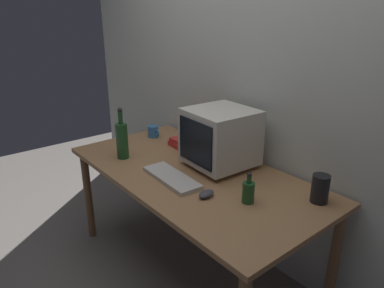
% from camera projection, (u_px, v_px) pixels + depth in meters
% --- Properties ---
extents(ground_plane, '(6.00, 6.00, 0.00)m').
position_uv_depth(ground_plane, '(192.00, 268.00, 2.44)').
color(ground_plane, slate).
extents(back_wall, '(4.00, 0.08, 2.50)m').
position_uv_depth(back_wall, '(250.00, 78.00, 2.29)').
color(back_wall, beige).
rests_on(back_wall, ground).
extents(desk, '(1.71, 0.86, 0.73)m').
position_uv_depth(desk, '(192.00, 182.00, 2.21)').
color(desk, '#9E7047').
rests_on(desk, ground).
extents(crt_monitor, '(0.40, 0.41, 0.37)m').
position_uv_depth(crt_monitor, '(220.00, 138.00, 2.19)').
color(crt_monitor, beige).
rests_on(crt_monitor, desk).
extents(keyboard, '(0.43, 0.17, 0.02)m').
position_uv_depth(keyboard, '(172.00, 178.00, 2.07)').
color(keyboard, beige).
rests_on(keyboard, desk).
extents(computer_mouse, '(0.07, 0.11, 0.04)m').
position_uv_depth(computer_mouse, '(206.00, 194.00, 1.88)').
color(computer_mouse, '#3F3F47').
rests_on(computer_mouse, desk).
extents(bottle_tall, '(0.08, 0.08, 0.35)m').
position_uv_depth(bottle_tall, '(122.00, 139.00, 2.34)').
color(bottle_tall, '#1E4C23').
rests_on(bottle_tall, desk).
extents(bottle_short, '(0.06, 0.06, 0.17)m').
position_uv_depth(bottle_short, '(248.00, 191.00, 1.81)').
color(bottle_short, '#1E4C23').
rests_on(bottle_short, desk).
extents(book_stack, '(0.24, 0.16, 0.06)m').
position_uv_depth(book_stack, '(184.00, 143.00, 2.56)').
color(book_stack, red).
rests_on(book_stack, desk).
extents(mug, '(0.12, 0.08, 0.09)m').
position_uv_depth(mug, '(153.00, 132.00, 2.76)').
color(mug, '#3370B2').
rests_on(mug, desk).
extents(metal_canister, '(0.09, 0.09, 0.15)m').
position_uv_depth(metal_canister, '(320.00, 189.00, 1.81)').
color(metal_canister, black).
rests_on(metal_canister, desk).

